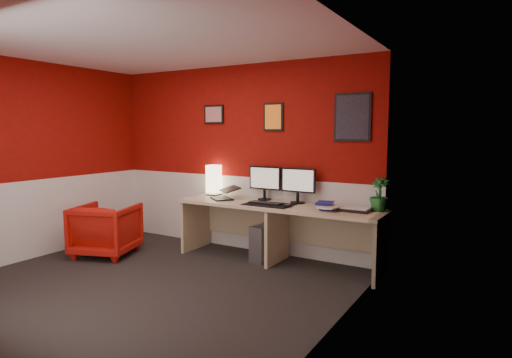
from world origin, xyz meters
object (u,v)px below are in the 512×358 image
(monitor_right, at_px, (298,180))
(pc_tower, at_px, (266,242))
(laptop, at_px, (222,191))
(armchair, at_px, (106,230))
(zen_tray, at_px, (355,210))
(shoji_lamp, at_px, (214,181))
(monitor_left, at_px, (265,178))
(desk, at_px, (277,234))
(potted_plant, at_px, (379,194))

(monitor_right, xyz_separation_m, pc_tower, (-0.35, -0.17, -0.80))
(laptop, bearing_deg, armchair, -109.06)
(laptop, xyz_separation_m, zen_tray, (1.77, 0.07, -0.09))
(laptop, bearing_deg, shoji_lamp, 179.35)
(monitor_left, bearing_deg, zen_tray, -7.93)
(desk, relative_size, pc_tower, 5.78)
(monitor_right, xyz_separation_m, armchair, (-2.27, -1.04, -0.68))
(pc_tower, bearing_deg, laptop, -166.96)
(monitor_right, xyz_separation_m, potted_plant, (1.00, -0.02, -0.10))
(shoji_lamp, bearing_deg, zen_tray, -4.96)
(pc_tower, bearing_deg, shoji_lamp, 176.54)
(zen_tray, bearing_deg, desk, -177.18)
(monitor_right, relative_size, pc_tower, 1.29)
(desk, xyz_separation_m, armchair, (-2.09, -0.84, -0.03))
(potted_plant, bearing_deg, pc_tower, -173.78)
(monitor_right, distance_m, potted_plant, 1.01)
(monitor_right, height_order, pc_tower, monitor_right)
(zen_tray, bearing_deg, pc_tower, -179.38)
(shoji_lamp, bearing_deg, potted_plant, -1.11)
(monitor_right, bearing_deg, desk, -131.08)
(potted_plant, height_order, pc_tower, potted_plant)
(shoji_lamp, bearing_deg, armchair, -132.21)
(potted_plant, height_order, armchair, potted_plant)
(desk, xyz_separation_m, laptop, (-0.82, -0.02, 0.47))
(shoji_lamp, xyz_separation_m, monitor_right, (1.30, -0.03, 0.09))
(pc_tower, relative_size, armchair, 0.61)
(shoji_lamp, xyz_separation_m, pc_tower, (0.94, -0.19, -0.70))
(potted_plant, bearing_deg, zen_tray, -148.91)
(monitor_right, bearing_deg, shoji_lamp, 178.84)
(monitor_left, relative_size, armchair, 0.78)
(zen_tray, distance_m, armchair, 3.20)
(shoji_lamp, relative_size, pc_tower, 0.89)
(monitor_right, relative_size, armchair, 0.78)
(zen_tray, relative_size, potted_plant, 0.92)
(shoji_lamp, height_order, monitor_right, monitor_right)
(shoji_lamp, bearing_deg, monitor_right, -1.16)
(armchair, bearing_deg, laptop, -167.07)
(monitor_right, height_order, armchair, monitor_right)
(laptop, height_order, monitor_left, monitor_left)
(desk, distance_m, zen_tray, 1.03)
(monitor_left, bearing_deg, shoji_lamp, 179.70)
(desk, relative_size, shoji_lamp, 6.50)
(shoji_lamp, xyz_separation_m, monitor_left, (0.81, -0.00, 0.09))
(monitor_left, relative_size, potted_plant, 1.53)
(shoji_lamp, distance_m, potted_plant, 2.30)
(shoji_lamp, distance_m, armchair, 1.56)
(monitor_right, bearing_deg, zen_tray, -11.16)
(shoji_lamp, bearing_deg, laptop, -38.91)
(monitor_right, relative_size, potted_plant, 1.53)
(desk, height_order, zen_tray, zen_tray)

